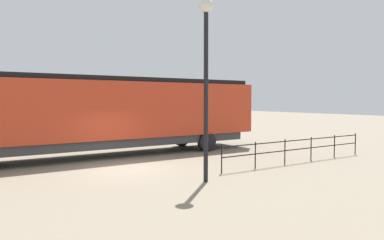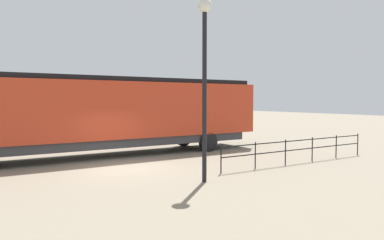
# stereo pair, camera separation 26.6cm
# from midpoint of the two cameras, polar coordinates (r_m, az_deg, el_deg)

# --- Properties ---
(ground_plane) EXTENTS (120.00, 120.00, 0.00)m
(ground_plane) POSITION_cam_midpoint_polar(r_m,az_deg,el_deg) (15.50, -11.02, -7.73)
(ground_plane) COLOR gray
(locomotive) EXTENTS (3.12, 17.99, 4.11)m
(locomotive) POSITION_cam_midpoint_polar(r_m,az_deg,el_deg) (19.00, -13.29, 1.26)
(locomotive) COLOR red
(locomotive) RESTS_ON ground_plane
(lamp_post) EXTENTS (0.51, 0.51, 6.49)m
(lamp_post) POSITION_cam_midpoint_polar(r_m,az_deg,el_deg) (12.62, 1.66, 10.50)
(lamp_post) COLOR black
(lamp_post) RESTS_ON ground_plane
(platform_fence) EXTENTS (0.05, 9.10, 1.15)m
(platform_fence) POSITION_cam_midpoint_polar(r_m,az_deg,el_deg) (17.27, 16.36, -4.17)
(platform_fence) COLOR black
(platform_fence) RESTS_ON ground_plane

